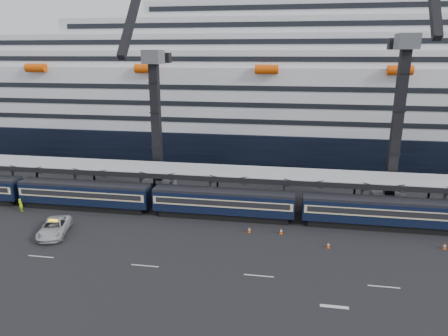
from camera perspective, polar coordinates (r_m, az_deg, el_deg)
The scene contains 14 objects.
ground at distance 45.11m, azimuth 8.01°, elevation -12.61°, with size 260.00×260.00×0.00m, color black.
lane_markings at distance 41.33m, azimuth 19.62°, elevation -16.37°, with size 111.00×4.27×0.02m.
train at distance 53.50m, azimuth 3.42°, elevation -5.13°, with size 133.05×3.00×4.05m.
canopy at distance 56.05m, azimuth 8.64°, elevation -0.99°, with size 130.00×6.25×5.53m.
cruise_ship at distance 86.11m, azimuth 8.53°, elevation 9.81°, with size 214.09×28.84×34.00m.
crane_dark_near at distance 62.41m, azimuth -9.81°, elevation 7.01°, with size 4.50×17.75×35.08m.
crane_dark_mid at distance 59.61m, azimuth 23.72°, elevation 6.86°, with size 4.50×18.24×39.64m.
pickup_truck at distance 53.79m, azimuth -23.11°, elevation -7.85°, with size 2.99×6.48×1.80m, color #A8ABAF.
worker at distance 63.31m, azimuth -27.07°, elevation -4.73°, with size 0.69×0.46×1.90m, color #C2FF0D.
traffic_cone_b at distance 57.24m, azimuth -22.53°, elevation -6.91°, with size 0.38×0.38×0.75m.
traffic_cone_c at distance 50.42m, azimuth 3.62°, elevation -8.78°, with size 0.37×0.37×0.74m.
traffic_cone_d at distance 50.42m, azimuth 8.16°, elevation -8.91°, with size 0.38×0.38×0.76m.
traffic_cone_e at distance 48.16m, azimuth 14.68°, elevation -10.58°, with size 0.36×0.36×0.72m.
traffic_cone_f at distance 52.78m, azimuth 28.99°, elevation -9.71°, with size 0.38×0.38×0.76m.
Camera 1 is at (0.36, -39.61, 21.59)m, focal length 32.00 mm.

